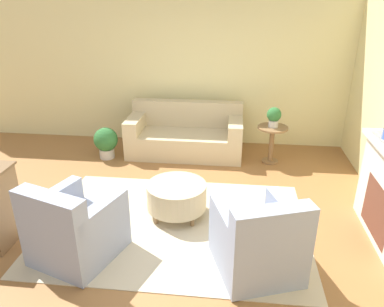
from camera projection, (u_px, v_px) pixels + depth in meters
ground_plane at (175, 225)px, 4.68m from camera, size 16.00×16.00×0.00m
wall_back at (199, 68)px, 6.80m from camera, size 9.77×0.12×2.80m
rug at (175, 225)px, 4.68m from camera, size 3.23×2.32×0.01m
couch at (185, 136)px, 6.66m from camera, size 1.99×0.90×0.88m
armchair_left at (74, 230)px, 3.99m from camera, size 1.02×1.06×0.91m
armchair_right at (259, 243)px, 3.78m from camera, size 1.02×1.06×0.91m
ottoman_table at (177, 196)px, 4.78m from camera, size 0.76×0.76×0.44m
side_table at (272, 138)px, 6.24m from camera, size 0.50×0.50×0.63m
potted_plant_on_side_table at (274, 116)px, 6.08m from camera, size 0.23×0.23×0.33m
potted_plant_floor at (106, 141)px, 6.45m from camera, size 0.41×0.41×0.55m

